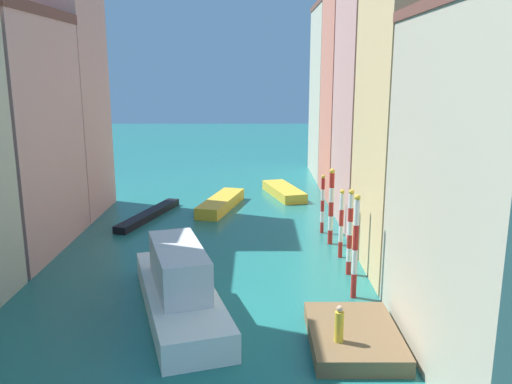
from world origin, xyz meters
TOP-DOWN VIEW (x-y plane):
  - ground_plane at (0.00, 24.50)m, footprint 154.00×154.00m
  - building_left_3 at (-12.60, 28.03)m, footprint 7.11×7.32m
  - building_right_1 at (12.60, 16.04)m, footprint 7.11×8.73m
  - building_right_2 at (12.60, 25.19)m, footprint 7.11×8.89m
  - building_right_3 at (12.60, 34.04)m, footprint 7.11×8.22m
  - building_right_4 at (12.60, 43.34)m, footprint 7.11×10.43m
  - waterfront_dock at (7.01, 7.06)m, footprint 3.60×5.12m
  - person_on_dock at (6.23, 6.02)m, footprint 0.36×0.36m
  - mooring_pole_0 at (7.84, 11.62)m, footprint 0.30×0.30m
  - mooring_pole_1 at (8.12, 14.70)m, footprint 0.31×0.31m
  - mooring_pole_2 at (8.09, 17.41)m, footprint 0.28×0.28m
  - mooring_pole_3 at (7.83, 19.96)m, footprint 0.34×0.34m
  - mooring_pole_4 at (7.59, 22.35)m, footprint 0.27×0.27m
  - vaporetto_white at (-0.53, 10.06)m, footprint 5.97×10.88m
  - gondola_black at (-5.16, 26.09)m, footprint 3.44×8.71m
  - motorboat_0 at (0.15, 29.05)m, footprint 3.64×7.90m
  - motorboat_1 at (5.51, 33.54)m, footprint 3.79×7.03m

SIDE VIEW (x-z plane):
  - ground_plane at x=0.00m, z-range 0.00..0.00m
  - gondola_black at x=-5.16m, z-range 0.00..0.53m
  - waterfront_dock at x=7.01m, z-range 0.00..0.68m
  - motorboat_1 at x=5.51m, z-range 0.00..0.83m
  - motorboat_0 at x=0.15m, z-range 0.00..0.90m
  - vaporetto_white at x=-0.53m, z-range -0.40..2.81m
  - person_on_dock at x=6.23m, z-range 0.62..2.12m
  - mooring_pole_4 at x=7.59m, z-range 0.04..4.15m
  - mooring_pole_2 at x=8.09m, z-range 0.04..4.25m
  - mooring_pole_1 at x=8.12m, z-range 0.05..4.86m
  - mooring_pole_3 at x=7.83m, z-range 0.05..5.03m
  - mooring_pole_0 at x=7.84m, z-range 0.05..5.30m
  - building_right_4 at x=12.60m, z-range 0.01..17.80m
  - building_right_3 at x=12.60m, z-range 0.01..19.69m
  - building_left_3 at x=-12.60m, z-range 0.02..20.24m
  - building_right_2 at x=12.60m, z-range 0.01..20.86m
  - building_right_1 at x=12.60m, z-range 0.01..22.64m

